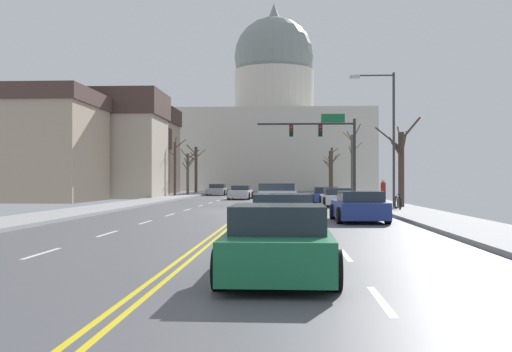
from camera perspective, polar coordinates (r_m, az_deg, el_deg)
The scene contains 25 objects.
ground at distance 32.92m, azimuth -0.90°, elevation -3.29°, with size 20.00×180.00×0.20m.
signal_gantry at distance 49.59m, azimuth 6.63°, elevation 3.48°, with size 7.91×0.41×6.88m.
street_lamp_right at distance 35.39m, azimuth 12.15°, elevation 4.51°, with size 2.53×0.24×7.62m.
capitol_building at distance 103.85m, azimuth 1.69°, elevation 4.48°, with size 31.81×22.58×31.65m.
sedan_near_00 at distance 45.30m, azimuth 6.45°, elevation -1.82°, with size 2.11×4.57×1.17m.
sedan_near_01 at distance 39.58m, azimuth 7.55°, elevation -2.03°, with size 2.14×4.32×1.18m.
pickup_truck_near_02 at distance 32.87m, azimuth 1.92°, elevation -2.13°, with size 2.51×5.28×1.51m.
sedan_near_03 at distance 25.37m, azimuth 9.57°, elevation -2.87°, with size 2.17×4.44×1.25m.
sedan_near_04 at distance 17.84m, azimuth 2.41°, elevation -3.89°, with size 2.20×4.76×1.30m.
sedan_near_05 at distance 10.73m, azimuth 2.12°, elevation -6.33°, with size 2.02×4.28×1.28m.
sedan_oncoming_00 at distance 53.74m, azimuth -1.44°, elevation -1.58°, with size 2.07×4.59×1.19m.
sedan_oncoming_01 at distance 67.13m, azimuth -3.62°, elevation -1.32°, with size 2.08×4.23×1.24m.
flank_building_00 at distance 68.49m, azimuth -13.41°, elevation 1.47°, with size 11.71×9.74×7.62m.
flank_building_01 at distance 81.84m, azimuth -11.31°, elevation 2.34°, with size 11.54×6.92×10.94m.
flank_building_02 at distance 51.50m, azimuth -19.80°, elevation 2.69°, with size 9.49×9.63×8.77m.
flank_building_03 at distance 59.16m, azimuth -14.77°, elevation 2.86°, with size 12.88×7.70×9.89m.
bare_tree_00 at distance 87.55m, azimuth 6.89°, elevation 0.56°, with size 1.14×2.10×5.69m.
bare_tree_01 at distance 74.40m, azimuth -5.64°, elevation 0.76°, with size 2.09×2.75×5.75m.
bare_tree_02 at distance 61.34m, azimuth 9.00°, elevation 1.18°, with size 1.99×2.52×7.09m.
bare_tree_03 at distance 65.35m, azimuth -6.33°, elevation 0.47°, with size 1.94×2.90×4.76m.
bare_tree_04 at distance 77.30m, azimuth 7.10°, elevation 0.68°, with size 2.09×1.48×5.62m.
bare_tree_05 at distance 61.25m, azimuth -7.56°, elevation 0.87°, with size 2.24×1.07×5.86m.
bare_tree_06 at distance 36.45m, azimuth 13.35°, elevation 1.00°, with size 2.60×1.68×5.23m.
pedestrian_00 at distance 42.36m, azimuth 11.76°, elevation -1.26°, with size 0.35×0.34×1.61m.
bicycle_parked at distance 33.75m, azimuth 13.09°, elevation -2.42°, with size 0.12×1.77×0.85m.
Camera 1 is at (2.17, -32.81, 1.71)m, focal length 42.95 mm.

